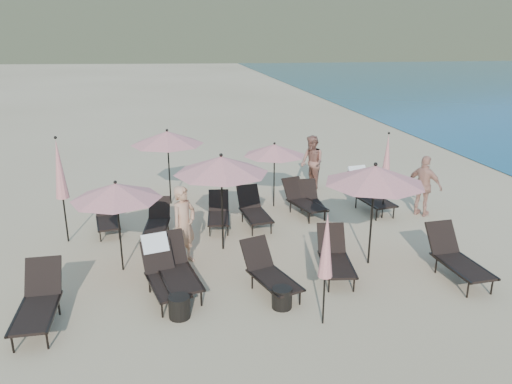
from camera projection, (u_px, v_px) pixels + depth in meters
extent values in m
plane|color=#D6BA8C|center=(303.00, 292.00, 10.38)|extent=(800.00, 800.00, 0.00)
cone|color=brown|center=(435.00, 13.00, 347.60)|extent=(280.00, 280.00, 32.00)
cube|color=beige|center=(78.00, 4.00, 285.70)|extent=(18.00, 16.00, 38.00)
cube|color=black|center=(35.00, 315.00, 8.88)|extent=(0.66, 1.28, 0.05)
cube|color=black|center=(43.00, 276.00, 9.59)|extent=(0.66, 0.49, 0.66)
cylinder|color=black|center=(12.00, 343.00, 8.40)|extent=(0.04, 0.04, 0.36)
cylinder|color=black|center=(28.00, 309.00, 9.42)|extent=(0.04, 0.04, 0.36)
cylinder|color=black|center=(47.00, 340.00, 8.49)|extent=(0.04, 0.04, 0.36)
cylinder|color=black|center=(59.00, 306.00, 9.52)|extent=(0.04, 0.04, 0.36)
cube|color=black|center=(17.00, 314.00, 8.87)|extent=(0.04, 1.44, 0.04)
cube|color=black|center=(55.00, 311.00, 8.99)|extent=(0.04, 1.44, 0.04)
cube|color=black|center=(168.00, 286.00, 9.92)|extent=(0.90, 1.33, 0.05)
cube|color=black|center=(157.00, 256.00, 10.53)|extent=(0.72, 0.59, 0.63)
cylinder|color=black|center=(162.00, 309.00, 9.43)|extent=(0.04, 0.04, 0.35)
cylinder|color=black|center=(149.00, 285.00, 10.33)|extent=(0.04, 0.04, 0.35)
cylinder|color=black|center=(189.00, 303.00, 9.64)|extent=(0.04, 0.04, 0.35)
cylinder|color=black|center=(174.00, 280.00, 10.54)|extent=(0.04, 0.04, 0.35)
cube|color=black|center=(152.00, 288.00, 9.84)|extent=(0.36, 1.34, 0.04)
cube|color=black|center=(182.00, 281.00, 10.08)|extent=(0.36, 1.34, 0.04)
cube|color=white|center=(155.00, 243.00, 10.58)|extent=(0.60, 0.41, 0.38)
cube|color=black|center=(180.00, 279.00, 10.14)|extent=(0.92, 1.41, 0.05)
cube|color=black|center=(169.00, 248.00, 10.81)|extent=(0.76, 0.62, 0.67)
cylinder|color=black|center=(173.00, 303.00, 9.62)|extent=(0.04, 0.04, 0.37)
cylinder|color=black|center=(161.00, 278.00, 10.61)|extent=(0.04, 0.04, 0.37)
cylinder|color=black|center=(201.00, 297.00, 9.82)|extent=(0.04, 0.04, 0.37)
cylinder|color=black|center=(187.00, 273.00, 10.81)|extent=(0.04, 0.04, 0.37)
cube|color=black|center=(164.00, 280.00, 10.07)|extent=(0.33, 1.45, 0.04)
cube|color=black|center=(195.00, 275.00, 10.30)|extent=(0.33, 1.45, 0.04)
cube|color=black|center=(276.00, 281.00, 10.11)|extent=(0.96, 1.33, 0.05)
cube|color=black|center=(257.00, 253.00, 10.69)|extent=(0.73, 0.62, 0.62)
cylinder|color=black|center=(277.00, 304.00, 9.63)|extent=(0.04, 0.04, 0.34)
cylinder|color=black|center=(252.00, 281.00, 10.49)|extent=(0.04, 0.04, 0.34)
cylinder|color=black|center=(300.00, 297.00, 9.87)|extent=(0.04, 0.04, 0.34)
cylinder|color=black|center=(273.00, 276.00, 10.73)|extent=(0.04, 0.04, 0.34)
cube|color=black|center=(262.00, 283.00, 10.01)|extent=(0.45, 1.30, 0.04)
cube|color=black|center=(287.00, 277.00, 10.29)|extent=(0.45, 1.30, 0.04)
cube|color=black|center=(337.00, 266.00, 10.77)|extent=(0.80, 1.29, 0.05)
cube|color=black|center=(331.00, 238.00, 11.45)|extent=(0.69, 0.55, 0.62)
cylinder|color=black|center=(329.00, 285.00, 10.34)|extent=(0.04, 0.04, 0.34)
cylinder|color=black|center=(321.00, 263.00, 11.33)|extent=(0.04, 0.04, 0.34)
cylinder|color=black|center=(354.00, 284.00, 10.36)|extent=(0.04, 0.04, 0.34)
cylinder|color=black|center=(344.00, 262.00, 11.34)|extent=(0.04, 0.04, 0.34)
cube|color=black|center=(323.00, 265.00, 10.81)|extent=(0.25, 1.35, 0.04)
cube|color=black|center=(351.00, 264.00, 10.83)|extent=(0.25, 1.35, 0.04)
cube|color=black|center=(464.00, 267.00, 10.63)|extent=(0.75, 1.35, 0.05)
cube|color=black|center=(442.00, 238.00, 11.35)|extent=(0.70, 0.53, 0.68)
cylinder|color=black|center=(468.00, 290.00, 10.12)|extent=(0.04, 0.04, 0.37)
cylinder|color=black|center=(436.00, 265.00, 11.16)|extent=(0.04, 0.04, 0.37)
cylinder|color=black|center=(492.00, 286.00, 10.25)|extent=(0.04, 0.04, 0.37)
cylinder|color=black|center=(458.00, 263.00, 11.29)|extent=(0.04, 0.04, 0.37)
cube|color=black|center=(449.00, 267.00, 10.60)|extent=(0.12, 1.48, 0.04)
cube|color=black|center=(476.00, 264.00, 10.75)|extent=(0.12, 1.48, 0.04)
cube|color=black|center=(108.00, 223.00, 13.24)|extent=(0.71, 1.15, 0.05)
cube|color=black|center=(106.00, 205.00, 13.81)|extent=(0.61, 0.49, 0.56)
cylinder|color=black|center=(100.00, 236.00, 12.81)|extent=(0.03, 0.03, 0.31)
cylinder|color=black|center=(99.00, 224.00, 13.65)|extent=(0.03, 0.03, 0.31)
cylinder|color=black|center=(119.00, 234.00, 12.96)|extent=(0.03, 0.03, 0.31)
cylinder|color=black|center=(116.00, 222.00, 13.79)|extent=(0.03, 0.03, 0.31)
cube|color=black|center=(97.00, 223.00, 13.19)|extent=(0.21, 1.21, 0.04)
cube|color=black|center=(118.00, 221.00, 13.36)|extent=(0.21, 1.21, 0.04)
cube|color=black|center=(157.00, 227.00, 12.96)|extent=(0.70, 1.16, 0.05)
cube|color=black|center=(159.00, 208.00, 13.57)|extent=(0.62, 0.49, 0.57)
cylinder|color=black|center=(145.00, 240.00, 12.56)|extent=(0.03, 0.03, 0.31)
cylinder|color=black|center=(150.00, 226.00, 13.45)|extent=(0.03, 0.03, 0.31)
cylinder|color=black|center=(164.00, 240.00, 12.59)|extent=(0.03, 0.03, 0.31)
cylinder|color=black|center=(168.00, 226.00, 13.48)|extent=(0.03, 0.03, 0.31)
cube|color=black|center=(146.00, 226.00, 12.98)|extent=(0.20, 1.23, 0.04)
cube|color=black|center=(167.00, 226.00, 13.01)|extent=(0.20, 1.23, 0.04)
cube|color=black|center=(219.00, 219.00, 13.55)|extent=(0.70, 1.15, 0.05)
cube|color=black|center=(219.00, 201.00, 14.16)|extent=(0.61, 0.48, 0.56)
cylinder|color=black|center=(210.00, 231.00, 13.15)|extent=(0.03, 0.03, 0.31)
cylinder|color=black|center=(211.00, 218.00, 14.04)|extent=(0.03, 0.03, 0.31)
cylinder|color=black|center=(228.00, 230.00, 13.18)|extent=(0.03, 0.03, 0.31)
cylinder|color=black|center=(227.00, 218.00, 14.07)|extent=(0.03, 0.03, 0.31)
cube|color=black|center=(209.00, 218.00, 13.57)|extent=(0.19, 1.22, 0.04)
cube|color=black|center=(229.00, 217.00, 13.60)|extent=(0.19, 1.22, 0.04)
cube|color=black|center=(256.00, 216.00, 13.64)|extent=(0.73, 1.26, 0.05)
cube|color=black|center=(249.00, 197.00, 14.29)|extent=(0.66, 0.51, 0.62)
cylinder|color=black|center=(252.00, 230.00, 13.17)|extent=(0.04, 0.04, 0.34)
cylinder|color=black|center=(242.00, 216.00, 14.12)|extent=(0.04, 0.04, 0.34)
cylinder|color=black|center=(271.00, 228.00, 13.31)|extent=(0.04, 0.04, 0.34)
cylinder|color=black|center=(260.00, 215.00, 14.26)|extent=(0.04, 0.04, 0.34)
cube|color=black|center=(245.00, 216.00, 13.60)|extent=(0.17, 1.36, 0.04)
cube|color=black|center=(266.00, 214.00, 13.77)|extent=(0.17, 1.36, 0.04)
cube|color=black|center=(308.00, 205.00, 14.48)|extent=(0.93, 1.32, 0.05)
cube|color=black|center=(293.00, 188.00, 15.06)|extent=(0.72, 0.61, 0.62)
cylinder|color=black|center=(309.00, 218.00, 14.00)|extent=(0.04, 0.04, 0.34)
cylinder|color=black|center=(290.00, 207.00, 14.87)|extent=(0.04, 0.04, 0.34)
cylinder|color=black|center=(325.00, 215.00, 14.22)|extent=(0.04, 0.04, 0.34)
cylinder|color=black|center=(305.00, 204.00, 15.09)|extent=(0.04, 0.04, 0.34)
cube|color=black|center=(298.00, 206.00, 14.39)|extent=(0.41, 1.30, 0.04)
cube|color=black|center=(315.00, 203.00, 14.64)|extent=(0.41, 1.30, 0.04)
cube|color=black|center=(375.00, 201.00, 14.73)|extent=(0.87, 1.41, 0.06)
cube|color=black|center=(360.00, 182.00, 15.43)|extent=(0.75, 0.60, 0.68)
cylinder|color=black|center=(377.00, 215.00, 14.21)|extent=(0.04, 0.04, 0.38)
cylinder|color=black|center=(356.00, 202.00, 15.23)|extent=(0.04, 0.04, 0.38)
cylinder|color=black|center=(394.00, 212.00, 14.39)|extent=(0.04, 0.04, 0.38)
cylinder|color=black|center=(372.00, 200.00, 15.41)|extent=(0.04, 0.04, 0.38)
cube|color=black|center=(364.00, 201.00, 14.67)|extent=(0.27, 1.48, 0.04)
cube|color=black|center=(384.00, 199.00, 14.88)|extent=(0.27, 1.48, 0.04)
cube|color=white|center=(358.00, 173.00, 15.49)|extent=(0.64, 0.40, 0.41)
cube|color=black|center=(313.00, 206.00, 14.55)|extent=(0.62, 1.12, 0.05)
cube|color=black|center=(307.00, 189.00, 15.16)|extent=(0.59, 0.44, 0.57)
cylinder|color=black|center=(309.00, 217.00, 14.14)|extent=(0.03, 0.03, 0.31)
cylinder|color=black|center=(301.00, 206.00, 15.02)|extent=(0.03, 0.03, 0.31)
cylinder|color=black|center=(325.00, 216.00, 14.20)|extent=(0.03, 0.03, 0.31)
cylinder|color=black|center=(317.00, 205.00, 15.09)|extent=(0.03, 0.03, 0.31)
cube|color=black|center=(304.00, 205.00, 14.55)|extent=(0.09, 1.23, 0.04)
cube|color=black|center=(322.00, 204.00, 14.63)|extent=(0.09, 1.23, 0.04)
cylinder|color=black|center=(120.00, 230.00, 11.06)|extent=(0.04, 0.04, 1.98)
cone|color=#E69082|center=(116.00, 191.00, 10.78)|extent=(1.98, 1.98, 0.36)
sphere|color=black|center=(115.00, 182.00, 10.71)|extent=(0.08, 0.08, 0.08)
cylinder|color=black|center=(222.00, 206.00, 12.10)|extent=(0.05, 0.05, 2.28)
cone|color=#E69082|center=(221.00, 165.00, 11.78)|extent=(2.28, 2.28, 0.41)
sphere|color=black|center=(221.00, 155.00, 11.70)|extent=(0.09, 0.09, 0.09)
cylinder|color=black|center=(372.00, 218.00, 11.34)|extent=(0.05, 0.05, 2.27)
cone|color=#E69082|center=(375.00, 175.00, 11.02)|extent=(2.27, 2.27, 0.41)
sphere|color=black|center=(376.00, 164.00, 10.95)|extent=(0.09, 0.09, 0.09)
cylinder|color=black|center=(169.00, 170.00, 15.35)|extent=(0.05, 0.05, 2.21)
cone|color=#E69082|center=(167.00, 138.00, 15.04)|extent=(2.21, 2.21, 0.40)
sphere|color=black|center=(167.00, 130.00, 14.97)|extent=(0.08, 0.08, 0.08)
cylinder|color=black|center=(274.00, 177.00, 15.15)|extent=(0.04, 0.04, 1.88)
cone|color=#E69082|center=(274.00, 150.00, 14.89)|extent=(1.88, 1.88, 0.34)
sphere|color=black|center=(274.00, 143.00, 14.83)|extent=(0.07, 0.07, 0.07)
cylinder|color=black|center=(324.00, 300.00, 9.15)|extent=(0.04, 0.04, 0.97)
cone|color=#E69082|center=(326.00, 245.00, 8.80)|extent=(0.27, 0.27, 1.24)
sphere|color=black|center=(328.00, 210.00, 8.60)|extent=(0.06, 0.06, 0.06)
cylinder|color=black|center=(383.00, 200.00, 14.32)|extent=(0.04, 0.04, 1.09)
cone|color=#E69082|center=(387.00, 159.00, 13.94)|extent=(0.30, 0.30, 1.38)
sphere|color=black|center=(389.00, 133.00, 13.72)|extent=(0.07, 0.07, 0.07)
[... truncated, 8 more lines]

